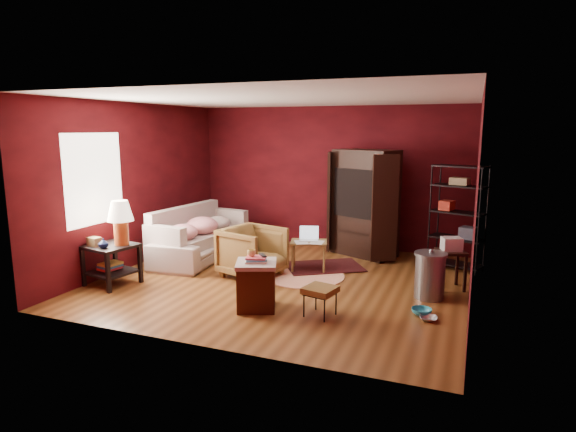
% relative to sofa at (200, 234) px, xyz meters
% --- Properties ---
extents(room, '(5.54, 5.04, 2.84)m').
position_rel_sofa_xyz_m(room, '(1.90, -0.71, 0.95)').
color(room, brown).
rests_on(room, ground).
extents(sofa, '(0.89, 2.37, 0.91)m').
position_rel_sofa_xyz_m(sofa, '(0.00, 0.00, 0.00)').
color(sofa, '#A79590').
rests_on(sofa, ground).
extents(armchair, '(1.00, 1.04, 0.89)m').
position_rel_sofa_xyz_m(armchair, '(1.39, -0.66, -0.01)').
color(armchair, black).
rests_on(armchair, ground).
extents(pet_bowl_steel, '(0.23, 0.08, 0.22)m').
position_rel_sofa_xyz_m(pet_bowl_steel, '(4.24, -1.55, -0.34)').
color(pet_bowl_steel, silver).
rests_on(pet_bowl_steel, ground).
extents(pet_bowl_turquoise, '(0.27, 0.18, 0.26)m').
position_rel_sofa_xyz_m(pet_bowl_turquoise, '(4.13, -1.37, -0.32)').
color(pet_bowl_turquoise, teal).
rests_on(pet_bowl_turquoise, ground).
extents(vase, '(0.18, 0.18, 0.15)m').
position_rel_sofa_xyz_m(vase, '(-0.39, -2.02, 0.24)').
color(vase, '#0D1942').
rests_on(vase, side_table).
extents(mug, '(0.14, 0.12, 0.11)m').
position_rel_sofa_xyz_m(mug, '(1.99, -1.94, 0.31)').
color(mug, '#D7BD69').
rests_on(mug, hamper).
extents(side_table, '(0.77, 0.77, 1.30)m').
position_rel_sofa_xyz_m(side_table, '(-0.36, -1.78, 0.33)').
color(side_table, black).
rests_on(side_table, ground).
extents(sofa_cushions, '(1.04, 2.15, 0.87)m').
position_rel_sofa_xyz_m(sofa_cushions, '(-0.04, -0.02, -0.03)').
color(sofa_cushions, '#A79590').
rests_on(sofa_cushions, sofa).
extents(hamper, '(0.68, 0.68, 0.73)m').
position_rel_sofa_xyz_m(hamper, '(2.06, -1.94, -0.12)').
color(hamper, '#461D10').
rests_on(hamper, ground).
extents(footstool, '(0.45, 0.45, 0.38)m').
position_rel_sofa_xyz_m(footstool, '(2.93, -1.89, -0.12)').
color(footstool, black).
rests_on(footstool, ground).
extents(rug_round, '(1.37, 1.37, 0.01)m').
position_rel_sofa_xyz_m(rug_round, '(2.18, -0.37, -0.45)').
color(rug_round, white).
rests_on(rug_round, ground).
extents(rug_oriental, '(1.53, 1.40, 0.01)m').
position_rel_sofa_xyz_m(rug_oriental, '(2.34, 0.22, -0.44)').
color(rug_oriental, '#551619').
rests_on(rug_oriental, ground).
extents(laptop_desk, '(0.69, 0.60, 0.74)m').
position_rel_sofa_xyz_m(laptop_desk, '(2.14, -0.05, 0.00)').
color(laptop_desk, olive).
rests_on(laptop_desk, ground).
extents(tv_armoire, '(1.43, 1.18, 1.98)m').
position_rel_sofa_xyz_m(tv_armoire, '(2.77, 1.30, 0.58)').
color(tv_armoire, black).
rests_on(tv_armoire, ground).
extents(wire_shelving, '(0.94, 0.64, 1.77)m').
position_rel_sofa_xyz_m(wire_shelving, '(4.45, 0.94, 0.52)').
color(wire_shelving, black).
rests_on(wire_shelving, ground).
extents(small_stand, '(0.51, 0.51, 0.78)m').
position_rel_sofa_xyz_m(small_stand, '(4.41, -0.15, 0.13)').
color(small_stand, black).
rests_on(small_stand, ground).
extents(trash_can, '(0.48, 0.48, 0.71)m').
position_rel_sofa_xyz_m(trash_can, '(4.16, -0.69, -0.12)').
color(trash_can, gray).
rests_on(trash_can, ground).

